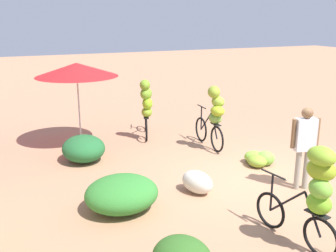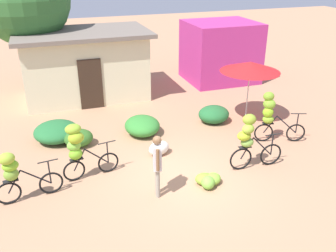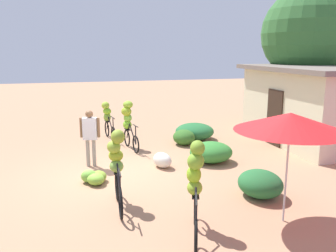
{
  "view_description": "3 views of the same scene",
  "coord_description": "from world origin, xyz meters",
  "px_view_note": "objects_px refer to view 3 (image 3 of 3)",
  "views": [
    {
      "loc": [
        -6.43,
        4.83,
        3.36
      ],
      "look_at": [
        1.07,
        1.57,
        1.06
      ],
      "focal_mm": 41.92,
      "sensor_mm": 36.0,
      "label": 1
    },
    {
      "loc": [
        -3.11,
        -8.02,
        5.58
      ],
      "look_at": [
        -0.08,
        0.82,
        1.25
      ],
      "focal_mm": 39.45,
      "sensor_mm": 36.0,
      "label": 2
    },
    {
      "loc": [
        9.39,
        -0.99,
        3.35
      ],
      "look_at": [
        0.12,
        1.58,
        1.29
      ],
      "focal_mm": 37.67,
      "sensor_mm": 36.0,
      "label": 3
    }
  ],
  "objects_px": {
    "market_umbrella": "(290,122)",
    "produce_sack": "(162,160)",
    "tree_behind_building": "(308,34)",
    "bicycle_by_shop": "(195,180)",
    "person_vendor": "(90,132)",
    "bicycle_center_loaded": "(117,162)",
    "banana_pile_on_ground": "(95,177)",
    "bicycle_leftmost": "(108,117)",
    "bicycle_near_pile": "(128,120)",
    "building_low": "(310,105)"
  },
  "relations": [
    {
      "from": "tree_behind_building",
      "to": "bicycle_by_shop",
      "type": "height_order",
      "value": "tree_behind_building"
    },
    {
      "from": "tree_behind_building",
      "to": "building_low",
      "type": "bearing_deg",
      "value": -29.85
    },
    {
      "from": "tree_behind_building",
      "to": "produce_sack",
      "type": "relative_size",
      "value": 8.48
    },
    {
      "from": "produce_sack",
      "to": "person_vendor",
      "type": "relative_size",
      "value": 0.42
    },
    {
      "from": "building_low",
      "to": "market_umbrella",
      "type": "height_order",
      "value": "building_low"
    },
    {
      "from": "bicycle_center_loaded",
      "to": "produce_sack",
      "type": "relative_size",
      "value": 2.4
    },
    {
      "from": "bicycle_center_loaded",
      "to": "banana_pile_on_ground",
      "type": "bearing_deg",
      "value": -163.72
    },
    {
      "from": "tree_behind_building",
      "to": "produce_sack",
      "type": "xyz_separation_m",
      "value": [
        3.43,
        -7.15,
        -3.8
      ]
    },
    {
      "from": "bicycle_near_pile",
      "to": "produce_sack",
      "type": "distance_m",
      "value": 2.6
    },
    {
      "from": "market_umbrella",
      "to": "bicycle_center_loaded",
      "type": "distance_m",
      "value": 3.69
    },
    {
      "from": "bicycle_center_loaded",
      "to": "bicycle_by_shop",
      "type": "relative_size",
      "value": 0.98
    },
    {
      "from": "bicycle_by_shop",
      "to": "market_umbrella",
      "type": "bearing_deg",
      "value": 84.26
    },
    {
      "from": "bicycle_by_shop",
      "to": "banana_pile_on_ground",
      "type": "bearing_deg",
      "value": -150.22
    },
    {
      "from": "building_low",
      "to": "person_vendor",
      "type": "relative_size",
      "value": 3.21
    },
    {
      "from": "bicycle_center_loaded",
      "to": "produce_sack",
      "type": "height_order",
      "value": "bicycle_center_loaded"
    },
    {
      "from": "bicycle_near_pile",
      "to": "produce_sack",
      "type": "relative_size",
      "value": 2.35
    },
    {
      "from": "market_umbrella",
      "to": "person_vendor",
      "type": "height_order",
      "value": "market_umbrella"
    },
    {
      "from": "bicycle_leftmost",
      "to": "produce_sack",
      "type": "xyz_separation_m",
      "value": [
        3.97,
        1.15,
        -0.61
      ]
    },
    {
      "from": "bicycle_leftmost",
      "to": "bicycle_center_loaded",
      "type": "relative_size",
      "value": 0.96
    },
    {
      "from": "market_umbrella",
      "to": "banana_pile_on_ground",
      "type": "bearing_deg",
      "value": -131.75
    },
    {
      "from": "market_umbrella",
      "to": "bicycle_center_loaded",
      "type": "bearing_deg",
      "value": -119.03
    },
    {
      "from": "market_umbrella",
      "to": "bicycle_by_shop",
      "type": "relative_size",
      "value": 1.29
    },
    {
      "from": "building_low",
      "to": "bicycle_by_shop",
      "type": "xyz_separation_m",
      "value": [
        5.04,
        -6.27,
        -0.44
      ]
    },
    {
      "from": "market_umbrella",
      "to": "person_vendor",
      "type": "bearing_deg",
      "value": -142.37
    },
    {
      "from": "bicycle_near_pile",
      "to": "banana_pile_on_ground",
      "type": "relative_size",
      "value": 2.13
    },
    {
      "from": "bicycle_near_pile",
      "to": "bicycle_center_loaded",
      "type": "height_order",
      "value": "bicycle_center_loaded"
    },
    {
      "from": "tree_behind_building",
      "to": "person_vendor",
      "type": "xyz_separation_m",
      "value": [
        2.77,
        -9.14,
        -2.99
      ]
    },
    {
      "from": "bicycle_center_loaded",
      "to": "banana_pile_on_ground",
      "type": "distance_m",
      "value": 1.68
    },
    {
      "from": "market_umbrella",
      "to": "produce_sack",
      "type": "xyz_separation_m",
      "value": [
        -3.87,
        -1.5,
        -1.81
      ]
    },
    {
      "from": "bicycle_leftmost",
      "to": "produce_sack",
      "type": "relative_size",
      "value": 2.31
    },
    {
      "from": "building_low",
      "to": "produce_sack",
      "type": "height_order",
      "value": "building_low"
    },
    {
      "from": "bicycle_leftmost",
      "to": "bicycle_by_shop",
      "type": "bearing_deg",
      "value": 6.21
    },
    {
      "from": "market_umbrella",
      "to": "person_vendor",
      "type": "relative_size",
      "value": 1.32
    },
    {
      "from": "tree_behind_building",
      "to": "bicycle_leftmost",
      "type": "bearing_deg",
      "value": -93.71
    },
    {
      "from": "bicycle_leftmost",
      "to": "produce_sack",
      "type": "distance_m",
      "value": 4.18
    },
    {
      "from": "person_vendor",
      "to": "banana_pile_on_ground",
      "type": "bearing_deg",
      "value": -0.17
    },
    {
      "from": "tree_behind_building",
      "to": "market_umbrella",
      "type": "xyz_separation_m",
      "value": [
        7.3,
        -5.65,
        -1.99
      ]
    },
    {
      "from": "bicycle_leftmost",
      "to": "bicycle_center_loaded",
      "type": "xyz_separation_m",
      "value": [
        6.13,
        -0.44,
        0.13
      ]
    },
    {
      "from": "bicycle_center_loaded",
      "to": "person_vendor",
      "type": "bearing_deg",
      "value": -171.78
    },
    {
      "from": "bicycle_leftmost",
      "to": "bicycle_near_pile",
      "type": "height_order",
      "value": "bicycle_near_pile"
    },
    {
      "from": "building_low",
      "to": "banana_pile_on_ground",
      "type": "height_order",
      "value": "building_low"
    },
    {
      "from": "person_vendor",
      "to": "bicycle_leftmost",
      "type": "bearing_deg",
      "value": 165.66
    },
    {
      "from": "bicycle_center_loaded",
      "to": "produce_sack",
      "type": "bearing_deg",
      "value": 143.6
    },
    {
      "from": "market_umbrella",
      "to": "produce_sack",
      "type": "height_order",
      "value": "market_umbrella"
    },
    {
      "from": "building_low",
      "to": "produce_sack",
      "type": "distance_m",
      "value": 6.22
    },
    {
      "from": "tree_behind_building",
      "to": "bicycle_center_loaded",
      "type": "bearing_deg",
      "value": -57.39
    },
    {
      "from": "tree_behind_building",
      "to": "market_umbrella",
      "type": "height_order",
      "value": "tree_behind_building"
    },
    {
      "from": "bicycle_center_loaded",
      "to": "banana_pile_on_ground",
      "type": "height_order",
      "value": "bicycle_center_loaded"
    },
    {
      "from": "market_umbrella",
      "to": "bicycle_near_pile",
      "type": "bearing_deg",
      "value": -161.5
    },
    {
      "from": "tree_behind_building",
      "to": "bicycle_center_loaded",
      "type": "xyz_separation_m",
      "value": [
        5.59,
        -8.74,
        -3.06
      ]
    }
  ]
}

